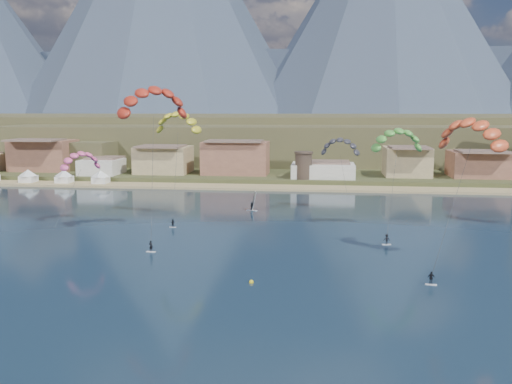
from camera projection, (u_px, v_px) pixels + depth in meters
ground at (223, 319)px, 64.41m from camera, size 2400.00×2400.00×0.00m
beach at (286, 188)px, 168.43m from camera, size 2200.00×12.00×0.90m
land at (314, 130)px, 614.14m from camera, size 2200.00×900.00×4.00m
foothills at (346, 137)px, 288.60m from camera, size 940.00×210.00×18.00m
mountain_ridge at (309, 24)px, 852.36m from camera, size 2060.00×480.00×400.00m
town at (170, 156)px, 187.75m from camera, size 400.00×24.00×12.00m
watchtower at (303, 165)px, 174.77m from camera, size 5.82×5.82×8.60m
beach_tents at (45, 173)px, 177.00m from camera, size 43.40×6.40×5.00m
kitesurfer_red at (153, 97)px, 101.12m from camera, size 14.17×17.07×29.39m
kitesurfer_yellow at (178, 119)px, 120.10m from camera, size 11.45×13.29×24.54m
kitesurfer_orange at (471, 129)px, 85.90m from camera, size 14.16×19.58×25.61m
kitesurfer_green at (397, 137)px, 107.75m from camera, size 11.11×15.56×22.16m
distant_kite_pink at (81, 158)px, 114.66m from camera, size 8.27×8.67×17.02m
distant_kite_dark at (340, 144)px, 130.36m from camera, size 9.85×6.57×18.88m
windsurfer at (253, 205)px, 132.12m from camera, size 2.72×2.94×4.56m
buoy at (251, 282)px, 77.61m from camera, size 0.66×0.66×0.66m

